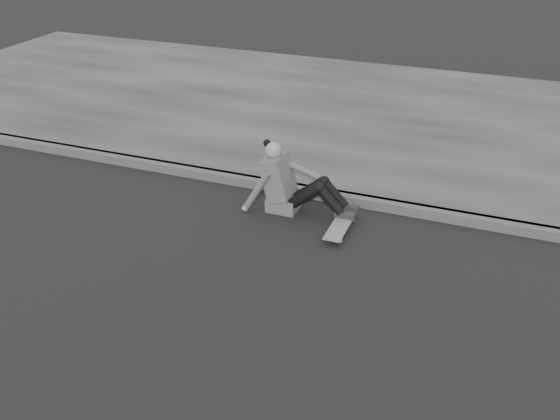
{
  "coord_description": "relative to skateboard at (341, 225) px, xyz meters",
  "views": [
    {
      "loc": [
        -1.07,
        -4.16,
        3.65
      ],
      "look_at": [
        -3.16,
        1.24,
        0.5
      ],
      "focal_mm": 40.0,
      "sensor_mm": 36.0,
      "label": 1
    }
  ],
  "objects": [
    {
      "name": "skateboard",
      "position": [
        0.0,
        0.0,
        0.0
      ],
      "size": [
        0.2,
        0.78,
        0.09
      ],
      "color": "#A6A6A1",
      "rests_on": "ground"
    },
    {
      "name": "seated_woman",
      "position": [
        -0.73,
        0.25,
        0.29
      ],
      "size": [
        1.38,
        0.46,
        0.88
      ],
      "color": "#545456",
      "rests_on": "ground"
    }
  ]
}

